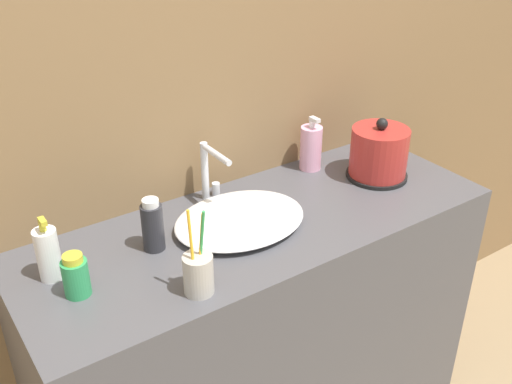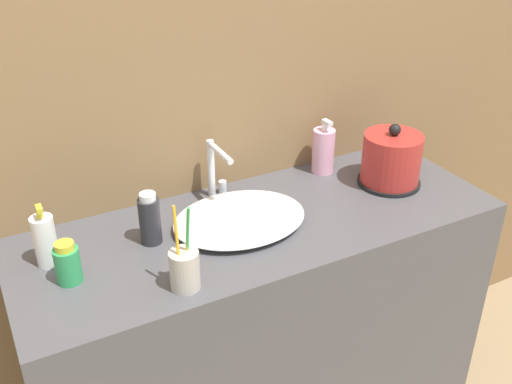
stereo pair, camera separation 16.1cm
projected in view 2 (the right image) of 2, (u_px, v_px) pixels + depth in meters
wall_back at (217, 56)px, 1.68m from camera, size 6.00×0.04×2.60m
vanity_counter at (261, 343)px, 1.89m from camera, size 1.37×0.50×0.90m
sink_basin at (240, 218)px, 1.65m from camera, size 0.38×0.30×0.04m
faucet at (215, 167)px, 1.74m from camera, size 0.06×0.15×0.18m
electric_kettle at (391, 161)px, 1.83m from camera, size 0.19×0.19×0.20m
toothbrush_cup at (185, 269)px, 1.39m from camera, size 0.07×0.07×0.22m
lotion_bottle at (323, 150)px, 1.91m from camera, size 0.07×0.07×0.18m
shampoo_bottle at (68, 263)px, 1.41m from camera, size 0.06×0.06×0.11m
mouthwash_bottle at (150, 219)px, 1.55m from camera, size 0.06×0.06×0.15m
hand_cream_bottle at (45, 240)px, 1.46m from camera, size 0.06×0.06×0.17m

